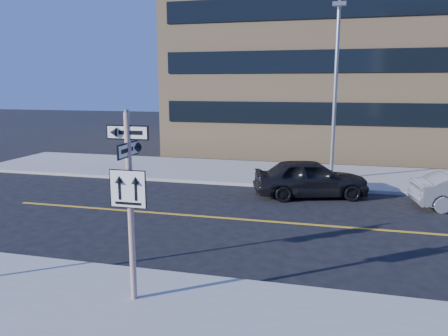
# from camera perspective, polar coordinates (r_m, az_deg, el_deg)

# --- Properties ---
(ground) EXTENTS (120.00, 120.00, 0.00)m
(ground) POSITION_cam_1_polar(r_m,az_deg,el_deg) (12.18, -6.41, -11.88)
(ground) COLOR black
(ground) RESTS_ON ground
(sign_pole) EXTENTS (0.92, 0.92, 4.06)m
(sign_pole) POSITION_cam_1_polar(r_m,az_deg,el_deg) (9.22, -12.21, -3.59)
(sign_pole) COLOR silver
(sign_pole) RESTS_ON near_sidewalk
(parked_car_a) EXTENTS (3.20, 5.10, 1.62)m
(parked_car_a) POSITION_cam_1_polar(r_m,az_deg,el_deg) (18.74, 11.22, -1.29)
(parked_car_a) COLOR black
(parked_car_a) RESTS_ON ground
(streetlight_a) EXTENTS (0.55, 2.25, 8.00)m
(streetlight_a) POSITION_cam_1_polar(r_m,az_deg,el_deg) (21.25, 14.37, 10.72)
(streetlight_a) COLOR gray
(streetlight_a) RESTS_ON far_sidewalk
(building_brick) EXTENTS (18.00, 18.00, 18.00)m
(building_brick) POSITION_cam_1_polar(r_m,az_deg,el_deg) (35.81, 11.37, 17.61)
(building_brick) COLOR tan
(building_brick) RESTS_ON ground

